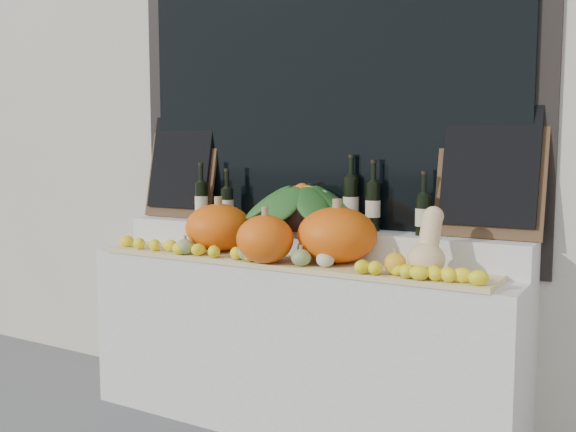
{
  "coord_description": "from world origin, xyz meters",
  "views": [
    {
      "loc": [
        1.62,
        -1.31,
        1.45
      ],
      "look_at": [
        0.0,
        1.45,
        1.12
      ],
      "focal_mm": 40.0,
      "sensor_mm": 36.0,
      "label": 1
    }
  ],
  "objects_px": {
    "butternut_squash": "(428,248)",
    "produce_bowl": "(302,205)",
    "pumpkin_left": "(219,227)",
    "pumpkin_right": "(337,235)",
    "wine_bottle_tall": "(351,202)"
  },
  "relations": [
    {
      "from": "pumpkin_left",
      "to": "produce_bowl",
      "type": "distance_m",
      "value": 0.47
    },
    {
      "from": "butternut_squash",
      "to": "pumpkin_left",
      "type": "bearing_deg",
      "value": 175.85
    },
    {
      "from": "butternut_squash",
      "to": "produce_bowl",
      "type": "bearing_deg",
      "value": 160.35
    },
    {
      "from": "pumpkin_left",
      "to": "pumpkin_right",
      "type": "xyz_separation_m",
      "value": [
        0.71,
        -0.0,
        0.01
      ]
    },
    {
      "from": "pumpkin_left",
      "to": "butternut_squash",
      "type": "bearing_deg",
      "value": -4.15
    },
    {
      "from": "pumpkin_left",
      "to": "butternut_squash",
      "type": "xyz_separation_m",
      "value": [
        1.19,
        -0.09,
        -0.01
      ]
    },
    {
      "from": "butternut_squash",
      "to": "produce_bowl",
      "type": "relative_size",
      "value": 0.45
    },
    {
      "from": "pumpkin_left",
      "to": "produce_bowl",
      "type": "height_order",
      "value": "produce_bowl"
    },
    {
      "from": "butternut_squash",
      "to": "produce_bowl",
      "type": "xyz_separation_m",
      "value": [
        -0.78,
        0.28,
        0.13
      ]
    },
    {
      "from": "pumpkin_right",
      "to": "pumpkin_left",
      "type": "bearing_deg",
      "value": 179.91
    },
    {
      "from": "pumpkin_left",
      "to": "produce_bowl",
      "type": "bearing_deg",
      "value": 25.25
    },
    {
      "from": "pumpkin_left",
      "to": "wine_bottle_tall",
      "type": "distance_m",
      "value": 0.73
    },
    {
      "from": "pumpkin_left",
      "to": "wine_bottle_tall",
      "type": "relative_size",
      "value": 0.93
    },
    {
      "from": "wine_bottle_tall",
      "to": "butternut_squash",
      "type": "bearing_deg",
      "value": -33.1
    },
    {
      "from": "pumpkin_left",
      "to": "butternut_squash",
      "type": "height_order",
      "value": "butternut_squash"
    }
  ]
}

